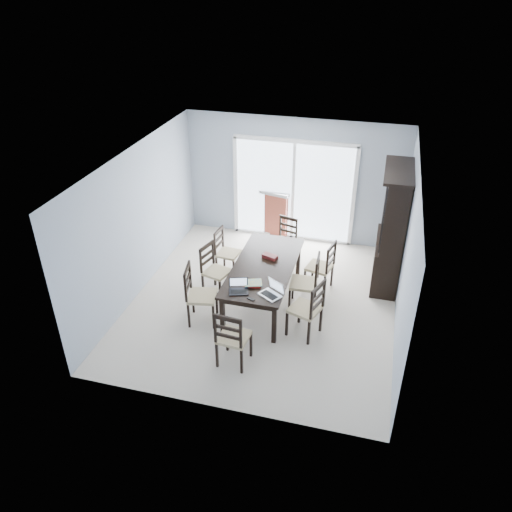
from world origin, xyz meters
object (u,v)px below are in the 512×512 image
at_px(chair_right_near, 311,304).
at_px(chair_left_far, 224,247).
at_px(china_hutch, 392,230).
at_px(game_box, 270,256).
at_px(chair_right_mid, 310,277).
at_px(chair_right_far, 325,262).
at_px(hot_tub, 263,195).
at_px(chair_left_near, 195,289).
at_px(chair_end_near, 231,334).
at_px(cell_phone, 251,299).
at_px(dining_table, 264,269).
at_px(chair_left_mid, 212,264).
at_px(laptop_dark, 239,289).
at_px(chair_end_far, 286,235).
at_px(laptop_silver, 270,293).

bearing_deg(chair_right_near, chair_left_far, 71.57).
xyz_separation_m(china_hutch, game_box, (-1.98, -0.98, -0.29)).
relative_size(chair_left_far, chair_right_mid, 0.88).
distance_m(chair_right_near, chair_right_far, 1.35).
bearing_deg(hot_tub, chair_left_near, -91.07).
xyz_separation_m(chair_right_mid, chair_end_near, (-0.84, -1.73, -0.02)).
bearing_deg(chair_left_near, chair_left_far, 169.65).
distance_m(chair_left_near, cell_phone, 1.02).
height_order(chair_end_near, game_box, chair_end_near).
relative_size(dining_table, chair_left_mid, 2.02).
bearing_deg(laptop_dark, cell_phone, -47.92).
distance_m(chair_end_near, laptop_dark, 0.85).
relative_size(chair_left_mid, laptop_dark, 3.14).
height_order(dining_table, chair_end_far, chair_end_far).
relative_size(laptop_dark, game_box, 1.33).
xyz_separation_m(chair_left_mid, cell_phone, (1.00, -1.07, 0.18)).
bearing_deg(chair_right_near, chair_left_mid, 87.02).
xyz_separation_m(chair_right_near, chair_right_mid, (-0.14, 0.75, 0.00)).
bearing_deg(chair_right_near, chair_end_near, 154.38).
height_order(china_hutch, chair_right_far, china_hutch).
distance_m(chair_right_near, cell_phone, 0.94).
distance_m(chair_end_near, game_box, 1.95).
bearing_deg(chair_right_far, hot_tub, 46.24).
relative_size(laptop_silver, hot_tub, 0.18).
bearing_deg(dining_table, game_box, 81.39).
xyz_separation_m(chair_left_near, chair_right_near, (1.87, 0.08, -0.01)).
height_order(laptop_dark, cell_phone, laptop_dark).
distance_m(chair_left_far, chair_end_far, 1.28).
height_order(laptop_dark, game_box, laptop_dark).
bearing_deg(chair_right_near, chair_end_far, 40.57).
bearing_deg(chair_right_mid, hot_tub, 23.33).
height_order(chair_right_near, laptop_silver, chair_right_near).
height_order(chair_right_far, game_box, chair_right_far).
bearing_deg(chair_right_near, dining_table, 72.43).
xyz_separation_m(laptop_dark, game_box, (0.23, 1.12, -0.02)).
bearing_deg(laptop_dark, chair_left_mid, 111.43).
relative_size(dining_table, chair_right_mid, 1.87).
relative_size(chair_right_mid, chair_end_near, 1.03).
bearing_deg(chair_end_far, cell_phone, 104.30).
relative_size(chair_left_mid, chair_right_near, 0.93).
distance_m(chair_end_near, chair_end_far, 3.21).
bearing_deg(chair_left_mid, hot_tub, -165.56).
bearing_deg(chair_left_far, china_hutch, 105.13).
bearing_deg(game_box, dining_table, -98.61).
relative_size(chair_right_mid, laptop_silver, 2.89).
height_order(chair_right_far, laptop_silver, chair_right_far).
height_order(chair_right_near, chair_right_mid, chair_right_mid).
relative_size(chair_right_far, laptop_silver, 2.74).
bearing_deg(laptop_dark, chair_end_near, -99.22).
height_order(chair_right_near, chair_end_far, chair_right_near).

